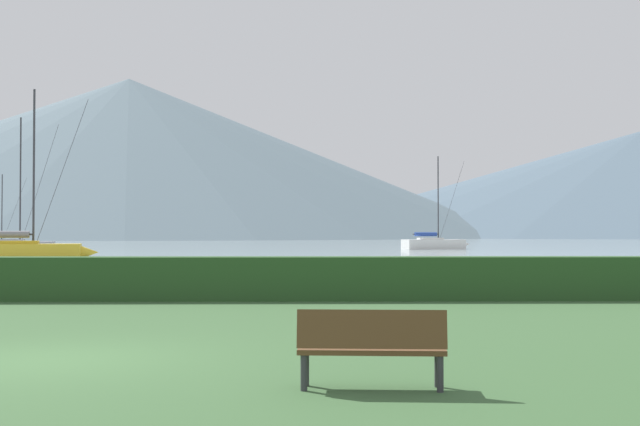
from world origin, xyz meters
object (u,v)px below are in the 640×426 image
at_px(sailboat_slip_6, 14,246).
at_px(park_bench_under_tree, 372,344).
at_px(sailboat_slip_1, 434,243).
at_px(sailboat_slip_3, 25,251).

relative_size(sailboat_slip_6, park_bench_under_tree, 6.71).
bearing_deg(sailboat_slip_6, sailboat_slip_1, 18.92).
bearing_deg(sailboat_slip_3, sailboat_slip_6, 98.43).
bearing_deg(sailboat_slip_3, sailboat_slip_1, 38.66).
bearing_deg(sailboat_slip_1, sailboat_slip_6, -170.59).
distance_m(sailboat_slip_1, sailboat_slip_6, 43.96).
distance_m(sailboat_slip_6, park_bench_under_tree, 69.79).
bearing_deg(park_bench_under_tree, sailboat_slip_1, 84.95).
height_order(sailboat_slip_1, park_bench_under_tree, sailboat_slip_1).
height_order(sailboat_slip_3, park_bench_under_tree, sailboat_slip_3).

